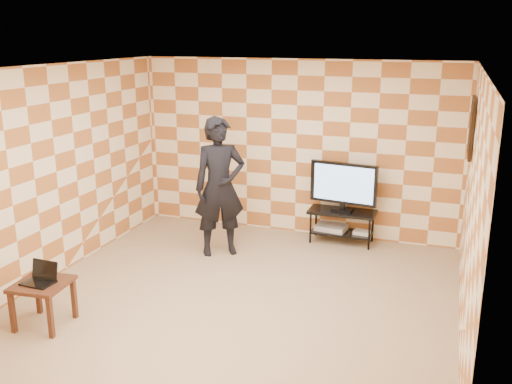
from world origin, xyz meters
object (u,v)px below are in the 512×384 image
person (220,187)px  side_table (42,290)px  tv (343,184)px  tv_stand (342,219)px

person → side_table: bearing=-144.3°
side_table → tv: bearing=54.5°
side_table → person: bearing=69.0°
tv_stand → side_table: 4.39m
person → tv: bearing=-1.0°
tv → tv_stand: bearing=97.7°
tv → side_table: 4.42m
tv_stand → tv: 0.54m
tv → side_table: size_ratio=1.73×
side_table → person: person is taller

